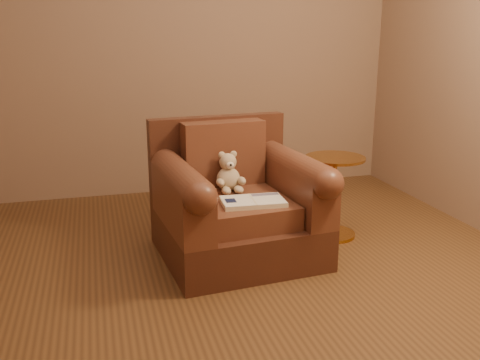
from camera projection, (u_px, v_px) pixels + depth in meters
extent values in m
plane|color=brown|center=(220.00, 293.00, 2.89)|extent=(4.00, 4.00, 0.00)
cube|color=#8C6C56|center=(162.00, 33.00, 4.38)|extent=(4.00, 0.02, 2.70)
cube|color=#482418|center=(238.00, 236.00, 3.35)|extent=(1.00, 0.96, 0.26)
cube|color=#482418|center=(218.00, 158.00, 3.59)|extent=(0.93, 0.18, 0.57)
cube|color=brown|center=(241.00, 208.00, 3.25)|extent=(0.59, 0.69, 0.14)
cube|color=brown|center=(223.00, 153.00, 3.46)|extent=(0.55, 0.20, 0.42)
cube|color=brown|center=(181.00, 203.00, 3.11)|extent=(0.26, 0.80, 0.30)
cube|color=brown|center=(295.00, 190.00, 3.36)|extent=(0.26, 0.80, 0.30)
cylinder|color=brown|center=(181.00, 178.00, 3.07)|extent=(0.26, 0.80, 0.18)
cylinder|color=brown|center=(296.00, 167.00, 3.32)|extent=(0.26, 0.80, 0.18)
ellipsoid|color=tan|center=(228.00, 179.00, 3.37)|extent=(0.15, 0.13, 0.16)
sphere|color=tan|center=(228.00, 162.00, 3.35)|extent=(0.11, 0.11, 0.11)
ellipsoid|color=tan|center=(222.00, 155.00, 3.33)|extent=(0.04, 0.02, 0.04)
ellipsoid|color=tan|center=(233.00, 154.00, 3.35)|extent=(0.04, 0.02, 0.04)
ellipsoid|color=beige|center=(230.00, 165.00, 3.30)|extent=(0.05, 0.03, 0.04)
sphere|color=black|center=(231.00, 165.00, 3.28)|extent=(0.02, 0.02, 0.02)
ellipsoid|color=tan|center=(220.00, 183.00, 3.29)|extent=(0.05, 0.10, 0.05)
ellipsoid|color=tan|center=(242.00, 181.00, 3.33)|extent=(0.05, 0.10, 0.05)
ellipsoid|color=tan|center=(226.00, 191.00, 3.28)|extent=(0.06, 0.10, 0.05)
ellipsoid|color=tan|center=(239.00, 190.00, 3.31)|extent=(0.06, 0.10, 0.05)
cube|color=beige|center=(253.00, 202.00, 3.11)|extent=(0.38, 0.24, 0.03)
cube|color=white|center=(238.00, 200.00, 3.09)|extent=(0.19, 0.23, 0.00)
cube|color=white|center=(268.00, 198.00, 3.13)|extent=(0.19, 0.23, 0.00)
cube|color=beige|center=(253.00, 199.00, 3.11)|extent=(0.02, 0.22, 0.00)
cube|color=#0F1638|center=(231.00, 201.00, 3.08)|extent=(0.06, 0.08, 0.00)
cube|color=slate|center=(265.00, 194.00, 3.20)|extent=(0.17, 0.06, 0.00)
cylinder|color=#B88032|center=(331.00, 234.00, 3.70)|extent=(0.32, 0.32, 0.02)
cylinder|color=#B88032|center=(333.00, 197.00, 3.63)|extent=(0.03, 0.03, 0.52)
cylinder|color=#B88032|center=(335.00, 158.00, 3.56)|extent=(0.40, 0.40, 0.02)
cylinder|color=#B88032|center=(335.00, 160.00, 3.56)|extent=(0.03, 0.03, 0.02)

